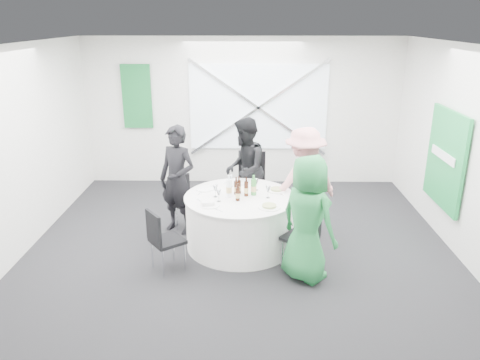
{
  "coord_description": "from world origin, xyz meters",
  "views": [
    {
      "loc": [
        0.11,
        -5.87,
        3.12
      ],
      "look_at": [
        0.0,
        0.2,
        1.0
      ],
      "focal_mm": 35.0,
      "sensor_mm": 36.0,
      "label": 1
    }
  ],
  "objects_px": {
    "person_man_back_left": "(177,180)",
    "clear_water_bottle": "(229,188)",
    "chair_back_left": "(187,199)",
    "chair_front_left": "(162,237)",
    "green_water_bottle": "(254,187)",
    "chair_back_right": "(303,202)",
    "chair_front_right": "(305,233)",
    "person_man_back": "(245,169)",
    "chair_back": "(251,178)",
    "person_woman_green": "(308,219)",
    "person_woman_pink": "(304,183)",
    "banquet_table": "(240,221)"
  },
  "relations": [
    {
      "from": "person_man_back_left",
      "to": "clear_water_bottle",
      "type": "height_order",
      "value": "person_man_back_left"
    },
    {
      "from": "chair_back_left",
      "to": "chair_front_left",
      "type": "relative_size",
      "value": 0.99
    },
    {
      "from": "chair_back_left",
      "to": "green_water_bottle",
      "type": "xyz_separation_m",
      "value": [
        1.02,
        -0.52,
        0.39
      ]
    },
    {
      "from": "chair_back_right",
      "to": "chair_front_right",
      "type": "distance_m",
      "value": 1.14
    },
    {
      "from": "chair_front_left",
      "to": "person_man_back",
      "type": "height_order",
      "value": "person_man_back"
    },
    {
      "from": "chair_back",
      "to": "person_woman_green",
      "type": "height_order",
      "value": "person_woman_green"
    },
    {
      "from": "person_man_back",
      "to": "green_water_bottle",
      "type": "bearing_deg",
      "value": 11.32
    },
    {
      "from": "clear_water_bottle",
      "to": "green_water_bottle",
      "type": "bearing_deg",
      "value": 11.75
    },
    {
      "from": "chair_front_left",
      "to": "person_woman_green",
      "type": "height_order",
      "value": "person_woman_green"
    },
    {
      "from": "chair_back_left",
      "to": "chair_front_right",
      "type": "distance_m",
      "value": 2.08
    },
    {
      "from": "chair_front_right",
      "to": "person_woman_pink",
      "type": "distance_m",
      "value": 1.09
    },
    {
      "from": "banquet_table",
      "to": "chair_back_right",
      "type": "distance_m",
      "value": 1.06
    },
    {
      "from": "banquet_table",
      "to": "clear_water_bottle",
      "type": "height_order",
      "value": "clear_water_bottle"
    },
    {
      "from": "chair_front_left",
      "to": "person_man_back_left",
      "type": "bearing_deg",
      "value": -38.51
    },
    {
      "from": "chair_back_right",
      "to": "chair_front_left",
      "type": "bearing_deg",
      "value": -85.12
    },
    {
      "from": "chair_front_left",
      "to": "green_water_bottle",
      "type": "relative_size",
      "value": 2.9
    },
    {
      "from": "chair_front_left",
      "to": "person_woman_pink",
      "type": "xyz_separation_m",
      "value": [
        1.91,
        1.13,
        0.34
      ]
    },
    {
      "from": "chair_back_left",
      "to": "green_water_bottle",
      "type": "height_order",
      "value": "green_water_bottle"
    },
    {
      "from": "banquet_table",
      "to": "chair_back_right",
      "type": "bearing_deg",
      "value": 27.72
    },
    {
      "from": "chair_back",
      "to": "chair_back_left",
      "type": "distance_m",
      "value": 1.19
    },
    {
      "from": "chair_back_left",
      "to": "person_man_back_left",
      "type": "xyz_separation_m",
      "value": [
        -0.11,
        -0.09,
        0.34
      ]
    },
    {
      "from": "chair_back_right",
      "to": "chair_front_right",
      "type": "xyz_separation_m",
      "value": [
        -0.09,
        -1.14,
        0.03
      ]
    },
    {
      "from": "person_man_back",
      "to": "person_woman_pink",
      "type": "xyz_separation_m",
      "value": [
        0.87,
        -0.6,
        -0.0
      ]
    },
    {
      "from": "chair_back",
      "to": "person_man_back_left",
      "type": "xyz_separation_m",
      "value": [
        -1.1,
        -0.74,
        0.21
      ]
    },
    {
      "from": "banquet_table",
      "to": "person_man_back",
      "type": "xyz_separation_m",
      "value": [
        0.06,
        1.0,
        0.45
      ]
    },
    {
      "from": "chair_back_left",
      "to": "chair_front_left",
      "type": "height_order",
      "value": "chair_front_left"
    },
    {
      "from": "banquet_table",
      "to": "chair_front_left",
      "type": "relative_size",
      "value": 1.85
    },
    {
      "from": "chair_back",
      "to": "green_water_bottle",
      "type": "height_order",
      "value": "green_water_bottle"
    },
    {
      "from": "banquet_table",
      "to": "person_man_back",
      "type": "height_order",
      "value": "person_man_back"
    },
    {
      "from": "chair_front_left",
      "to": "chair_front_right",
      "type": "bearing_deg",
      "value": -124.04
    },
    {
      "from": "person_woman_pink",
      "to": "person_man_back",
      "type": "bearing_deg",
      "value": -57.73
    },
    {
      "from": "chair_front_right",
      "to": "clear_water_bottle",
      "type": "relative_size",
      "value": 2.8
    },
    {
      "from": "person_woman_green",
      "to": "chair_front_left",
      "type": "bearing_deg",
      "value": 41.81
    },
    {
      "from": "chair_front_right",
      "to": "person_woman_pink",
      "type": "bearing_deg",
      "value": -147.34
    },
    {
      "from": "green_water_bottle",
      "to": "clear_water_bottle",
      "type": "bearing_deg",
      "value": -168.25
    },
    {
      "from": "chair_back",
      "to": "person_man_back_left",
      "type": "height_order",
      "value": "person_man_back_left"
    },
    {
      "from": "chair_back",
      "to": "clear_water_bottle",
      "type": "xyz_separation_m",
      "value": [
        -0.31,
        -1.24,
        0.27
      ]
    },
    {
      "from": "person_man_back_left",
      "to": "banquet_table",
      "type": "bearing_deg",
      "value": -0.0
    },
    {
      "from": "person_woman_pink",
      "to": "green_water_bottle",
      "type": "height_order",
      "value": "person_woman_pink"
    },
    {
      "from": "chair_back_right",
      "to": "person_woman_pink",
      "type": "relative_size",
      "value": 0.49
    },
    {
      "from": "person_woman_green",
      "to": "person_man_back",
      "type": "bearing_deg",
      "value": -21.52
    },
    {
      "from": "chair_back",
      "to": "chair_front_left",
      "type": "distance_m",
      "value": 2.27
    },
    {
      "from": "person_man_back",
      "to": "clear_water_bottle",
      "type": "height_order",
      "value": "person_man_back"
    },
    {
      "from": "chair_back",
      "to": "chair_front_left",
      "type": "height_order",
      "value": "chair_back"
    },
    {
      "from": "chair_back_left",
      "to": "person_woman_green",
      "type": "xyz_separation_m",
      "value": [
        1.67,
        -1.44,
        0.32
      ]
    },
    {
      "from": "person_man_back_left",
      "to": "green_water_bottle",
      "type": "relative_size",
      "value": 5.68
    },
    {
      "from": "chair_front_right",
      "to": "person_man_back_left",
      "type": "distance_m",
      "value": 2.14
    },
    {
      "from": "banquet_table",
      "to": "chair_back_left",
      "type": "relative_size",
      "value": 1.87
    },
    {
      "from": "person_man_back",
      "to": "person_woman_pink",
      "type": "distance_m",
      "value": 1.06
    },
    {
      "from": "person_woman_green",
      "to": "chair_back_right",
      "type": "bearing_deg",
      "value": -48.59
    }
  ]
}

